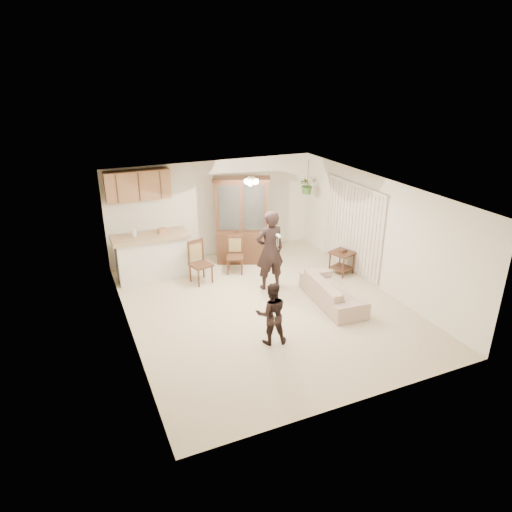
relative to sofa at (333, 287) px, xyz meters
name	(u,v)px	position (x,y,z in m)	size (l,w,h in m)	color
floor	(265,306)	(-1.39, 0.41, -0.37)	(6.50, 6.50, 0.00)	beige
ceiling	(266,190)	(-1.39, 0.41, 2.13)	(5.50, 6.50, 0.02)	white
wall_back	(213,209)	(-1.39, 3.66, 0.88)	(5.50, 0.02, 2.50)	white
wall_front	(362,331)	(-1.39, -2.84, 0.88)	(5.50, 0.02, 2.50)	white
wall_left	(125,275)	(-4.14, 0.41, 0.88)	(0.02, 6.50, 2.50)	white
wall_right	(377,233)	(1.36, 0.41, 0.88)	(0.02, 6.50, 2.50)	white
breakfast_bar	(152,258)	(-3.24, 2.76, 0.13)	(1.60, 0.55, 1.00)	silver
bar_top	(150,236)	(-3.24, 2.76, 0.68)	(1.75, 0.70, 0.08)	tan
upper_cabinets	(138,185)	(-3.29, 3.48, 1.73)	(1.50, 0.34, 0.70)	brown
vertical_blinds	(352,227)	(1.32, 1.31, 0.73)	(0.06, 2.30, 2.10)	beige
ceiling_fixture	(251,181)	(-1.19, 1.61, 2.03)	(0.36, 0.36, 0.20)	#FFECBF
hanging_plant	(308,185)	(0.91, 2.81, 1.48)	(0.43, 0.37, 0.48)	#2C5E25
plant_cord	(308,172)	(0.91, 2.81, 1.81)	(0.01, 0.01, 0.65)	black
sofa	(333,287)	(0.00, 0.00, 0.00)	(1.87, 0.73, 0.73)	beige
adult	(270,251)	(-0.93, 1.18, 0.53)	(0.66, 0.43, 1.80)	black
child	(271,309)	(-1.85, -0.85, 0.31)	(0.66, 0.51, 1.35)	black
china_hutch	(242,221)	(-0.92, 2.86, 0.72)	(1.49, 1.04, 2.19)	#3A2115
side_table	(342,262)	(1.00, 1.18, -0.07)	(0.65, 0.65, 0.62)	#3A2115
chair_bar	(201,271)	(-2.27, 2.07, -0.08)	(0.54, 0.54, 1.00)	#3A2115
chair_hutch_left	(235,263)	(-1.34, 2.27, -0.11)	(0.53, 0.53, 0.91)	#3A2115
chair_hutch_right	(237,251)	(-1.05, 2.92, -0.10)	(0.53, 0.53, 0.93)	#3A2115
controller_adult	(279,236)	(-0.93, 0.75, 1.04)	(0.05, 0.16, 0.05)	white
controller_child	(274,315)	(-1.92, -1.12, 0.36)	(0.03, 0.10, 0.03)	white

